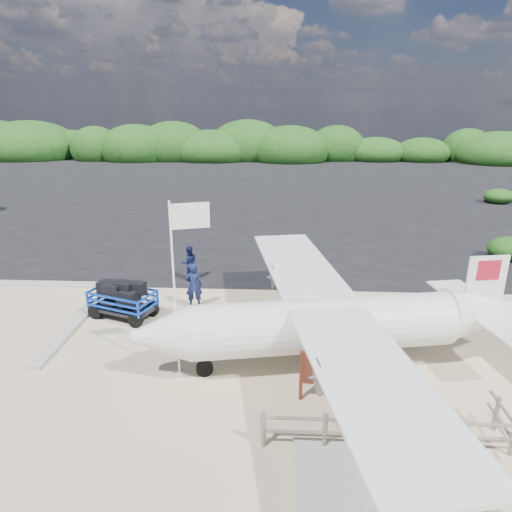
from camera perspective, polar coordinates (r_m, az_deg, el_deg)
The scene contains 11 objects.
ground at distance 16.74m, azimuth -8.95°, elevation -10.68°, with size 160.00×160.00×0.00m, color beige.
asphalt_apron at distance 45.12m, azimuth -1.38°, elevation 8.23°, with size 90.00×50.00×0.04m, color #B2B2B2, non-canonical shape.
walkway_pad at distance 11.81m, azimuth 14.34°, elevation -25.61°, with size 3.50×2.50×0.10m, color #B2B2B2, non-canonical shape.
vegetation_band at distance 69.82m, azimuth 0.14°, elevation 11.93°, with size 124.00×8.00×4.40m, color #B2B2B2, non-canonical shape.
fence at distance 12.62m, azimuth 15.83°, elevation -22.31°, with size 6.40×2.00×1.10m, color #B2B2B2, non-canonical shape.
baggage_cart at distance 19.11m, azimuth -16.12°, elevation -7.34°, with size 2.71×1.55×1.35m, color #0C3ABD, non-canonical shape.
flagpole at distance 14.98m, azimuth -9.51°, elevation -14.52°, with size 1.12×0.46×5.58m, color white, non-canonical shape.
signboard at distance 13.88m, azimuth 9.26°, elevation -17.51°, with size 1.94×0.18×1.60m, color #5F281B, non-canonical shape.
crew_a at distance 19.03m, azimuth -7.79°, elevation -3.70°, with size 0.70×0.46×1.92m, color #111841.
crew_b at distance 22.05m, azimuth -8.36°, elevation -0.85°, with size 0.83×0.65×1.71m, color #111841.
aircraft_large at distance 41.29m, azimuth 12.08°, elevation 6.85°, with size 15.17×15.17×4.55m, color #B2B2B2, non-canonical shape.
Camera 1 is at (3.27, -14.27, 8.13)m, focal length 32.00 mm.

